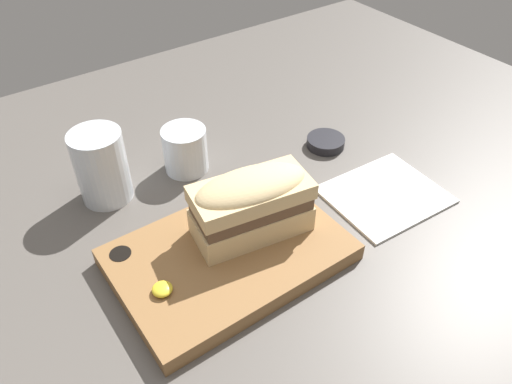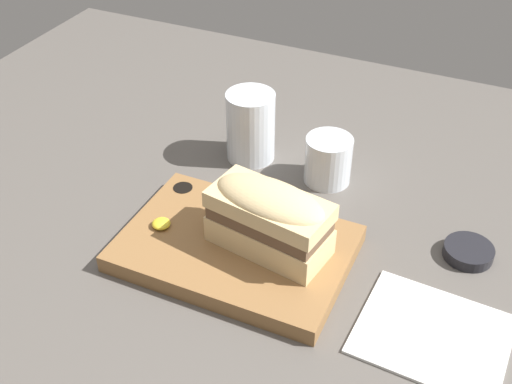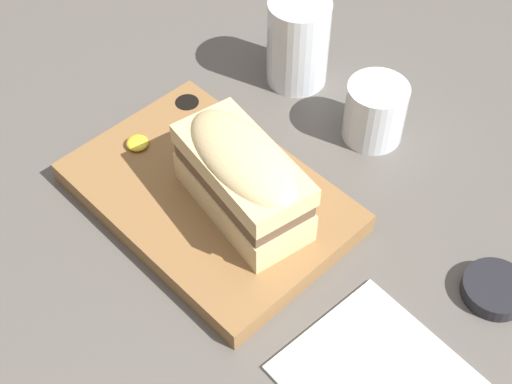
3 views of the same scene
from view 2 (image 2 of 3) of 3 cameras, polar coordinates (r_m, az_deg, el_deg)
The scene contains 8 objects.
dining_table at distance 82.82cm, azimuth 1.67°, elevation -7.96°, with size 149.84×127.03×2.00cm.
serving_board at distance 84.08cm, azimuth -1.87°, elevation -4.99°, with size 29.30×19.95×2.52cm.
sandwich at distance 79.27cm, azimuth 1.20°, elevation -2.17°, with size 16.22×9.68×9.22cm.
mustard_dollop at distance 85.85cm, azimuth -8.49°, elevation -2.87°, with size 2.48×2.48×0.99cm.
water_glass at distance 100.09cm, azimuth -0.48°, elevation 5.49°, with size 7.60×7.60×11.20cm.
wine_glass at distance 96.37cm, azimuth 6.42°, elevation 2.64°, with size 7.02×7.02×7.31cm.
napkin at distance 78.14cm, azimuth 15.43°, elevation -12.11°, with size 17.55×15.16×0.40cm.
condiment_dish at distance 88.60cm, azimuth 18.36°, elevation -5.06°, with size 6.50×6.50×1.60cm.
Camera 2 is at (21.71, -53.69, 60.21)cm, focal length 45.00 mm.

